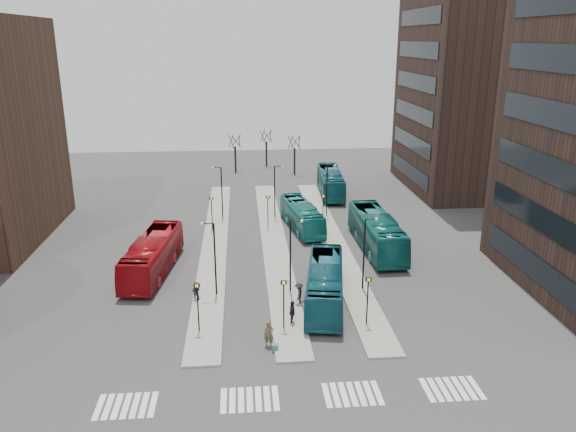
{
  "coord_description": "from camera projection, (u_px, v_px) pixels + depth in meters",
  "views": [
    {
      "loc": [
        -1.15,
        -23.72,
        19.86
      ],
      "look_at": [
        2.84,
        23.0,
        5.0
      ],
      "focal_mm": 35.0,
      "sensor_mm": 36.0,
      "label": 1
    }
  ],
  "objects": [
    {
      "name": "island_left",
      "position": [
        215.0,
        243.0,
        56.77
      ],
      "size": [
        2.5,
        45.0,
        0.15
      ],
      "primitive_type": "cube",
      "color": "gray",
      "rests_on": "ground"
    },
    {
      "name": "island_mid",
      "position": [
        274.0,
        242.0,
        57.26
      ],
      "size": [
        2.5,
        45.0,
        0.15
      ],
      "primitive_type": "cube",
      "color": "gray",
      "rests_on": "ground"
    },
    {
      "name": "island_right",
      "position": [
        332.0,
        240.0,
        57.74
      ],
      "size": [
        2.5,
        45.0,
        0.15
      ],
      "primitive_type": "cube",
      "color": "gray",
      "rests_on": "ground"
    },
    {
      "name": "suitcase",
      "position": [
        275.0,
        348.0,
        37.22
      ],
      "size": [
        0.42,
        0.34,
        0.52
      ],
      "primitive_type": "cube",
      "rotation": [
        0.0,
        0.0,
        0.02
      ],
      "color": "navy",
      "rests_on": "ground"
    },
    {
      "name": "red_bus",
      "position": [
        153.0,
        255.0,
        49.4
      ],
      "size": [
        4.31,
        12.16,
        3.32
      ],
      "primitive_type": "imported",
      "rotation": [
        0.0,
        0.0,
        -0.13
      ],
      "color": "#9C0C13",
      "rests_on": "ground"
    },
    {
      "name": "teal_bus_a",
      "position": [
        325.0,
        284.0,
        43.81
      ],
      "size": [
        4.55,
        11.66,
        3.17
      ],
      "primitive_type": "imported",
      "rotation": [
        0.0,
        0.0,
        -0.17
      ],
      "color": "#124F5C",
      "rests_on": "ground"
    },
    {
      "name": "teal_bus_b",
      "position": [
        302.0,
        216.0,
        60.94
      ],
      "size": [
        4.09,
        10.76,
        2.93
      ],
      "primitive_type": "imported",
      "rotation": [
        0.0,
        0.0,
        0.16
      ],
      "color": "#166F6C",
      "rests_on": "ground"
    },
    {
      "name": "teal_bus_c",
      "position": [
        376.0,
        232.0,
        54.96
      ],
      "size": [
        3.23,
        12.85,
        3.56
      ],
      "primitive_type": "imported",
      "rotation": [
        0.0,
        0.0,
        0.02
      ],
      "color": "#125D59",
      "rests_on": "ground"
    },
    {
      "name": "teal_bus_d",
      "position": [
        331.0,
        182.0,
        74.36
      ],
      "size": [
        3.61,
        12.12,
        3.33
      ],
      "primitive_type": "imported",
      "rotation": [
        0.0,
        0.0,
        -0.07
      ],
      "color": "#13575F",
      "rests_on": "ground"
    },
    {
      "name": "traveller",
      "position": [
        269.0,
        334.0,
        37.65
      ],
      "size": [
        0.68,
        0.45,
        1.85
      ],
      "primitive_type": "imported",
      "rotation": [
        0.0,
        0.0,
        -0.01
      ],
      "color": "#4C492E",
      "rests_on": "ground"
    },
    {
      "name": "commuter_a",
      "position": [
        196.0,
        291.0,
        44.34
      ],
      "size": [
        0.85,
        0.71,
        1.57
      ],
      "primitive_type": "imported",
      "rotation": [
        0.0,
        0.0,
        2.98
      ],
      "color": "black",
      "rests_on": "ground"
    },
    {
      "name": "commuter_b",
      "position": [
        292.0,
        313.0,
        40.59
      ],
      "size": [
        0.49,
        1.09,
        1.84
      ],
      "primitive_type": "imported",
      "rotation": [
        0.0,
        0.0,
        1.61
      ],
      "color": "black",
      "rests_on": "ground"
    },
    {
      "name": "commuter_c",
      "position": [
        299.0,
        294.0,
        43.64
      ],
      "size": [
        0.89,
        1.28,
        1.82
      ],
      "primitive_type": "imported",
      "rotation": [
        0.0,
        0.0,
        4.52
      ],
      "color": "black",
      "rests_on": "ground"
    },
    {
      "name": "crosswalk_stripes",
      "position": [
        297.0,
        397.0,
        32.56
      ],
      "size": [
        22.35,
        2.4,
        0.01
      ],
      "color": "silver",
      "rests_on": "ground"
    },
    {
      "name": "tower_far",
      "position": [
        490.0,
        77.0,
        74.18
      ],
      "size": [
        20.12,
        20.0,
        30.0
      ],
      "color": "#32221B",
      "rests_on": "ground"
    },
    {
      "name": "sign_poles",
      "position": [
        274.0,
        244.0,
        49.87
      ],
      "size": [
        12.45,
        22.12,
        3.65
      ],
      "color": "black",
      "rests_on": "ground"
    },
    {
      "name": "lamp_posts",
      "position": [
        282.0,
        215.0,
        54.35
      ],
      "size": [
        14.04,
        20.24,
        6.12
      ],
      "color": "black",
      "rests_on": "ground"
    },
    {
      "name": "bare_trees",
      "position": [
        265.0,
        154.0,
        87.54
      ],
      "size": [
        10.97,
        8.14,
        5.9
      ],
      "color": "black",
      "rests_on": "ground"
    }
  ]
}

